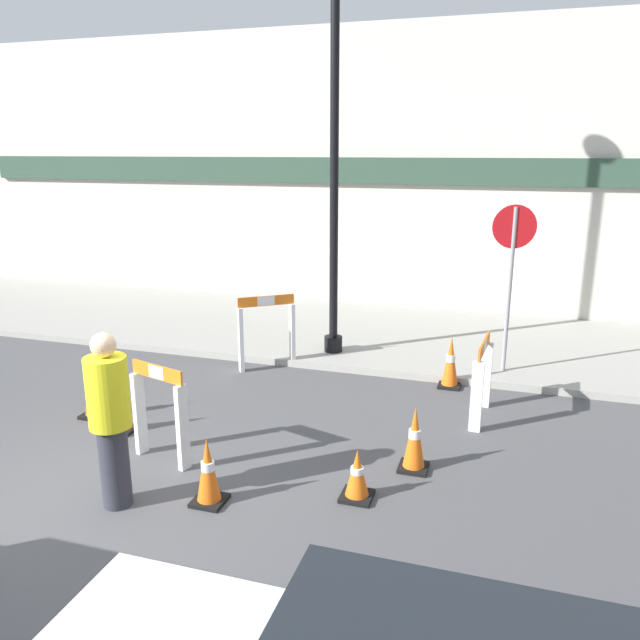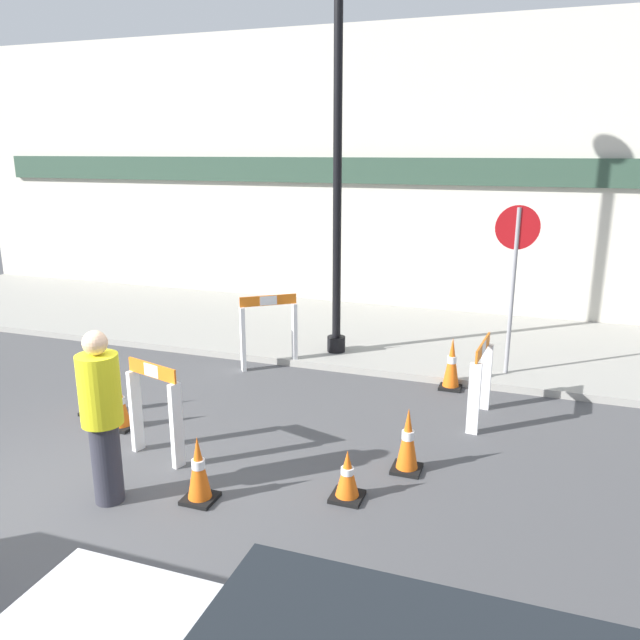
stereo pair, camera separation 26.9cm
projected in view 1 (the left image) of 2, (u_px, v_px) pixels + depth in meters
ground_plane at (57, 524)px, 5.51m from camera, size 60.00×60.00×0.00m
sidewalk_slab at (298, 328)px, 11.40m from camera, size 18.00×3.85×0.10m
storefront_facade at (330, 172)px, 12.53m from camera, size 18.00×0.22×5.50m
streetlamp_post at (335, 87)px, 8.87m from camera, size 0.44×0.44×6.24m
stop_sign at (512, 262)px, 8.62m from camera, size 0.59×0.16×2.38m
barricade_0 at (267, 330)px, 9.28m from camera, size 0.76×0.62×1.13m
barricade_1 at (160, 411)px, 6.50m from camera, size 0.72×0.33×1.07m
barricade_2 at (482, 377)px, 7.54m from camera, size 0.20×0.85×1.01m
traffic_cone_0 at (208, 472)px, 5.76m from camera, size 0.30×0.30×0.66m
traffic_cone_1 at (451, 363)px, 8.61m from camera, size 0.30×0.30×0.73m
traffic_cone_2 at (93, 389)px, 7.64m from camera, size 0.30×0.30×0.74m
traffic_cone_3 at (121, 408)px, 7.27m from camera, size 0.30×0.30×0.60m
traffic_cone_4 at (415, 439)px, 6.37m from camera, size 0.30×0.30×0.69m
traffic_cone_5 at (357, 475)px, 5.86m from camera, size 0.30×0.30×0.50m
person_worker at (110, 416)px, 5.59m from camera, size 0.48×0.48×1.67m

